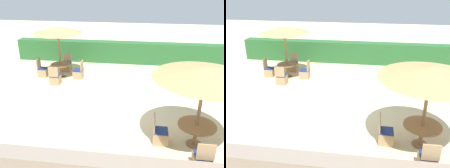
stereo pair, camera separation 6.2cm
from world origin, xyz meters
The scene contains 13 objects.
ground_plane centered at (0.00, 0.00, 0.00)m, with size 40.00×40.00×0.00m, color beige.
hedge_row centered at (0.00, 6.05, 0.62)m, with size 13.00×0.70×1.24m, color #28602D.
stone_border centered at (0.00, -3.33, 0.26)m, with size 10.00×0.56×0.52m, color gray.
parasol_back_left centered at (-2.99, 3.20, 2.41)m, with size 2.36×2.36×2.59m.
round_table_back_left centered at (-2.99, 3.20, 0.54)m, with size 0.98×0.98×0.71m.
patio_chair_back_left_east centered at (-2.07, 3.18, 0.26)m, with size 0.46×0.46×0.93m.
patio_chair_back_left_west centered at (-3.96, 3.20, 0.26)m, with size 0.46×0.46×0.93m.
patio_chair_back_left_south centered at (-2.97, 2.29, 0.26)m, with size 0.46×0.46×0.93m.
patio_chair_back_left_north centered at (-2.99, 4.17, 0.26)m, with size 0.46×0.46×0.93m.
parasol_front_right centered at (2.86, -1.64, 2.36)m, with size 2.89×2.89×2.53m.
round_table_front_right centered at (2.86, -1.64, 0.57)m, with size 1.13×1.13×0.71m.
patio_chair_front_right_south centered at (2.88, -2.70, 0.26)m, with size 0.46×0.46×0.93m.
patio_chair_front_right_west centered at (1.80, -1.67, 0.26)m, with size 0.46×0.46×0.93m.
Camera 1 is at (1.23, -8.24, 4.75)m, focal length 40.00 mm.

